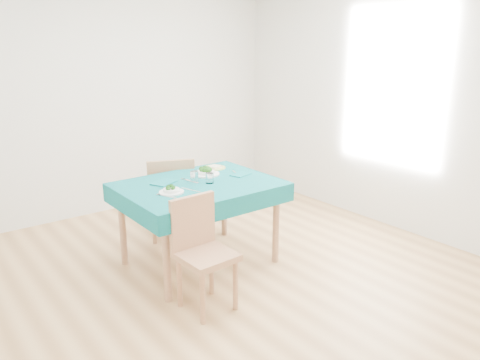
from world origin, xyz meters
TOP-DOWN VIEW (x-y plane):
  - room_shell at (0.00, 0.00)m, footprint 4.02×4.52m
  - table at (-0.16, 0.39)m, footprint 1.33×1.01m
  - chair_near at (-0.53, -0.28)m, footprint 0.39×0.43m
  - chair_far at (-0.04, 1.12)m, footprint 0.61×0.64m
  - bowl_near at (-0.48, 0.30)m, footprint 0.20×0.20m
  - bowl_far at (0.05, 0.58)m, footprint 0.26×0.26m
  - fork_near at (-0.55, 0.23)m, footprint 0.09×0.17m
  - knife_near at (-0.31, 0.26)m, footprint 0.07×0.20m
  - fork_far at (-0.18, 0.48)m, footprint 0.06×0.20m
  - knife_far at (0.29, 0.43)m, footprint 0.09×0.22m
  - napkin_near at (-0.39, 0.57)m, footprint 0.26×0.23m
  - napkin_far at (0.29, 0.37)m, footprint 0.21×0.17m
  - tumbler_center at (-0.15, 0.46)m, footprint 0.07×0.07m
  - tumbler_side at (-0.08, 0.33)m, footprint 0.07×0.07m
  - side_plate at (0.24, 0.72)m, footprint 0.21×0.21m
  - bread_slice at (0.24, 0.72)m, footprint 0.11×0.11m

SIDE VIEW (x-z plane):
  - table at x=-0.16m, z-range 0.00..0.76m
  - chair_near at x=-0.53m, z-range 0.00..0.95m
  - chair_far at x=-0.04m, z-range 0.00..1.14m
  - knife_near at x=-0.31m, z-range 0.76..0.76m
  - fork_near at x=-0.55m, z-range 0.76..0.76m
  - knife_far at x=0.29m, z-range 0.76..0.76m
  - fork_far at x=-0.18m, z-range 0.76..0.76m
  - side_plate at x=0.24m, z-range 0.76..0.77m
  - napkin_far at x=0.29m, z-range 0.76..0.77m
  - napkin_near at x=-0.39m, z-range 0.76..0.77m
  - bread_slice at x=0.24m, z-range 0.77..0.78m
  - bowl_near at x=-0.48m, z-range 0.76..0.82m
  - bowl_far at x=0.05m, z-range 0.76..0.84m
  - tumbler_side at x=-0.08m, z-range 0.76..0.85m
  - tumbler_center at x=-0.15m, z-range 0.76..0.85m
  - room_shell at x=0.00m, z-range -0.02..2.71m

